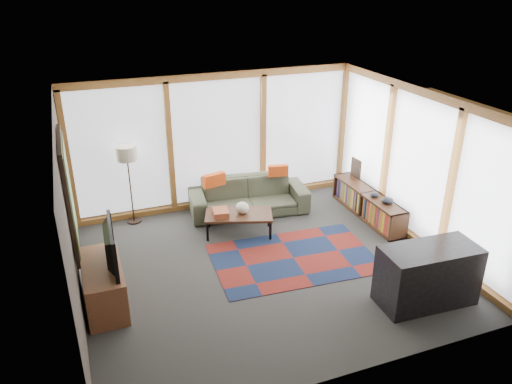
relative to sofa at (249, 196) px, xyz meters
name	(u,v)px	position (x,y,z in m)	size (l,w,h in m)	color
ground	(265,265)	(-0.41, -1.88, -0.32)	(5.50, 5.50, 0.00)	#282826
room_envelope	(282,158)	(0.08, -1.32, 1.22)	(5.52, 5.02, 2.62)	#473E35
rug	(293,258)	(0.09, -1.86, -0.32)	(2.57, 1.65, 0.01)	maroon
sofa	(249,196)	(0.00, 0.00, 0.00)	(2.22, 0.87, 0.65)	#313526
pillow_left	(214,180)	(-0.67, -0.01, 0.44)	(0.42, 0.13, 0.23)	#CB4513
pillow_right	(278,171)	(0.61, 0.02, 0.43)	(0.38, 0.12, 0.21)	#CB4513
floor_lamp	(130,185)	(-2.13, 0.36, 0.42)	(0.37, 0.37, 1.48)	#2F2119
coffee_table	(239,224)	(-0.46, -0.76, -0.13)	(1.16, 0.58, 0.39)	#372315
book_stack	(221,213)	(-0.77, -0.71, 0.12)	(0.26, 0.32, 0.11)	#9C4528
vase	(242,208)	(-0.39, -0.75, 0.16)	(0.23, 0.23, 0.20)	beige
bookshelf	(368,204)	(2.02, -0.98, -0.07)	(0.36, 2.00, 0.50)	#372315
bowl_a	(388,200)	(2.06, -1.51, 0.23)	(0.22, 0.22, 0.11)	black
bowl_b	(375,195)	(2.00, -1.20, 0.22)	(0.17, 0.17, 0.08)	black
shelf_picture	(356,168)	(2.15, -0.27, 0.37)	(0.04, 0.29, 0.38)	black
tv_console	(104,285)	(-2.85, -2.01, -0.01)	(0.52, 1.24, 0.62)	brown
television	(105,246)	(-2.77, -2.03, 0.59)	(1.02, 0.13, 0.59)	black
bar_counter	(427,275)	(1.34, -3.54, 0.10)	(1.34, 0.63, 0.85)	black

